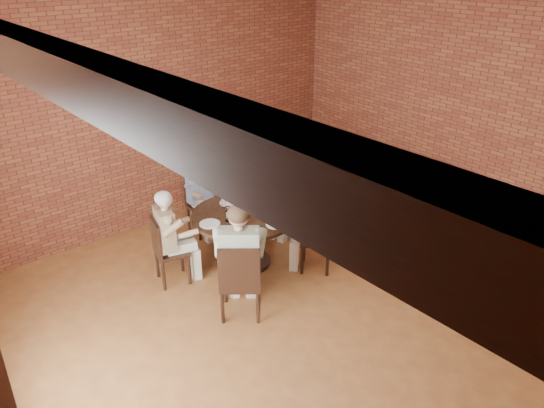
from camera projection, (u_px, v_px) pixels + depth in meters
floor at (316, 329)px, 5.96m from camera, size 7.00×7.00×0.00m
ceiling at (330, 9)px, 4.48m from camera, size 7.00×7.00×0.00m
wall_back at (151, 114)px, 7.64m from camera, size 7.00×0.00×7.00m
wall_right at (494, 127)px, 7.10m from camera, size 0.00×7.00×7.00m
ceiling_beam at (37, 60)px, 3.12m from camera, size 0.22×6.90×0.26m
dining_table at (244, 229)px, 6.99m from camera, size 1.37×1.37×0.75m
chair_a at (291, 200)px, 7.85m from camera, size 0.49×0.49×0.91m
diner_a at (289, 193)px, 7.73m from camera, size 0.72×0.64×1.27m
chair_b at (200, 202)px, 7.82m from camera, size 0.40×0.40×0.89m
diner_b at (202, 195)px, 7.71m from camera, size 0.50×0.60×1.24m
chair_c at (165, 249)px, 6.60m from camera, size 0.48×0.48×0.90m
diner_c at (170, 238)px, 6.57m from camera, size 0.70×0.62×1.26m
chair_d at (240, 279)px, 5.93m from camera, size 0.65×0.65×0.98m
diner_d at (240, 261)px, 5.94m from camera, size 0.89×0.91×1.41m
chair_e at (322, 236)px, 6.88m from camera, size 0.55×0.55×0.90m
diner_e at (317, 226)px, 6.83m from camera, size 0.76×0.77×1.26m
plate_a at (267, 200)px, 7.24m from camera, size 0.26×0.26×0.01m
plate_b at (229, 203)px, 7.17m from camera, size 0.26×0.26×0.01m
plate_c at (210, 224)px, 6.62m from camera, size 0.26×0.26×0.01m
plate_d at (276, 224)px, 6.61m from camera, size 0.26×0.26×0.01m
glass_a at (257, 201)px, 7.07m from camera, size 0.07×0.07×0.14m
glass_b at (244, 202)px, 7.04m from camera, size 0.07×0.07×0.14m
glass_c at (224, 202)px, 7.05m from camera, size 0.07×0.07×0.14m
glass_d at (228, 212)px, 6.79m from camera, size 0.07×0.07×0.14m
glass_e at (228, 216)px, 6.68m from camera, size 0.07×0.07×0.14m
glass_f at (244, 220)px, 6.57m from camera, size 0.07×0.07×0.14m
glass_g at (261, 213)px, 6.75m from camera, size 0.07×0.07×0.14m
glass_h at (263, 208)px, 6.88m from camera, size 0.07×0.07×0.14m
smartphone at (284, 215)px, 6.86m from camera, size 0.09×0.16×0.01m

